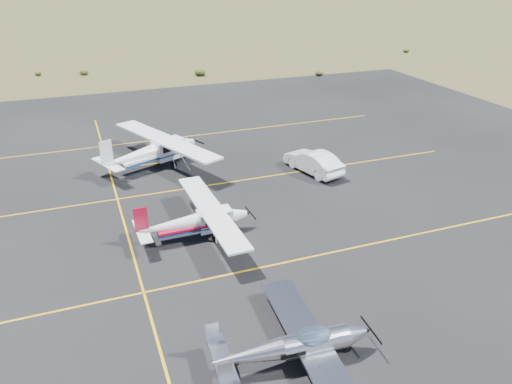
{
  "coord_description": "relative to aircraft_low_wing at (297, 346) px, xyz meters",
  "views": [
    {
      "loc": [
        -7.85,
        -18.42,
        14.78
      ],
      "look_at": [
        1.94,
        7.62,
        1.6
      ],
      "focal_mm": 35.0,
      "sensor_mm": 36.0,
      "label": 1
    }
  ],
  "objects": [
    {
      "name": "apron",
      "position": [
        1.03,
        11.85,
        -0.93
      ],
      "size": [
        72.0,
        72.0,
        0.02
      ],
      "primitive_type": "cube",
      "color": "black",
      "rests_on": "ground"
    },
    {
      "name": "sedan",
      "position": [
        9.42,
        17.42,
        -0.08
      ],
      "size": [
        3.0,
        5.39,
        1.68
      ],
      "primitive_type": "imported",
      "rotation": [
        0.0,
        0.0,
        3.39
      ],
      "color": "white",
      "rests_on": "apron"
    },
    {
      "name": "aircraft_plain",
      "position": [
        -1.67,
        22.59,
        0.43
      ],
      "size": [
        8.75,
        11.79,
        3.08
      ],
      "rotation": [
        0.0,
        0.0,
        0.4
      ],
      "color": "white",
      "rests_on": "apron"
    },
    {
      "name": "aircraft_cessna",
      "position": [
        -1.26,
        11.09,
        0.18
      ],
      "size": [
        5.89,
        9.84,
        2.5
      ],
      "rotation": [
        0.0,
        0.0,
        0.03
      ],
      "color": "white",
      "rests_on": "apron"
    },
    {
      "name": "aircraft_low_wing",
      "position": [
        0.0,
        0.0,
        0.0
      ],
      "size": [
        6.44,
        8.97,
        1.95
      ],
      "rotation": [
        0.0,
        0.0,
        -0.06
      ],
      "color": "silver",
      "rests_on": "apron"
    },
    {
      "name": "ground",
      "position": [
        1.03,
        4.85,
        -0.93
      ],
      "size": [
        1600.0,
        1600.0,
        0.0
      ],
      "primitive_type": "plane",
      "color": "#383D1C",
      "rests_on": "ground"
    }
  ]
}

